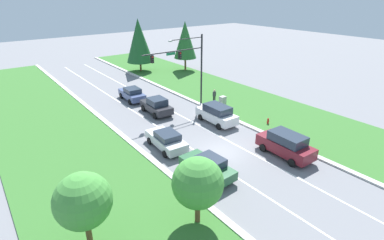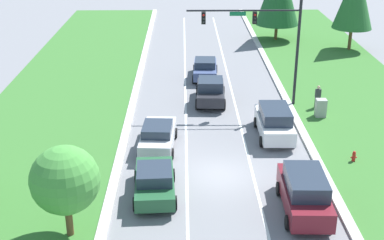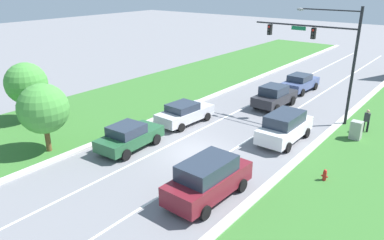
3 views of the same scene
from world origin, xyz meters
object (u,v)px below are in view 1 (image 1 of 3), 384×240
(slate_blue_sedan, at_px, (132,94))
(burgundy_suv, at_px, (286,144))
(utility_cabinet, at_px, (223,102))
(oak_far_left_tree, at_px, (83,201))
(traffic_signal_mast, at_px, (187,61))
(white_suv, at_px, (217,114))
(conifer_far_right_tree, at_px, (139,41))
(pedestrian, at_px, (214,95))
(fire_hydrant, at_px, (268,121))
(forest_sedan, at_px, (208,166))
(oak_near_left_tree, at_px, (198,183))
(conifer_near_right_tree, at_px, (185,40))
(silver_sedan, at_px, (166,140))
(charcoal_sedan, at_px, (157,106))

(slate_blue_sedan, distance_m, burgundy_suv, 20.77)
(utility_cabinet, bearing_deg, oak_far_left_tree, -150.69)
(traffic_signal_mast, distance_m, white_suv, 7.10)
(traffic_signal_mast, bearing_deg, conifer_far_right_tree, 78.22)
(slate_blue_sedan, relative_size, pedestrian, 2.75)
(pedestrian, bearing_deg, fire_hydrant, 82.52)
(forest_sedan, relative_size, slate_blue_sedan, 0.98)
(pedestrian, bearing_deg, forest_sedan, 38.85)
(oak_near_left_tree, distance_m, oak_far_left_tree, 6.18)
(utility_cabinet, bearing_deg, white_suv, -139.94)
(traffic_signal_mast, xyz_separation_m, fire_hydrant, (3.86, -9.03, -5.20))
(utility_cabinet, xyz_separation_m, conifer_near_right_tree, (6.94, 17.13, 4.57))
(fire_hydrant, height_order, oak_near_left_tree, oak_near_left_tree)
(utility_cabinet, relative_size, conifer_far_right_tree, 0.15)
(slate_blue_sedan, relative_size, oak_near_left_tree, 1.07)
(fire_hydrant, bearing_deg, burgundy_suv, -127.87)
(conifer_near_right_tree, bearing_deg, forest_sedan, -123.04)
(silver_sedan, height_order, conifer_near_right_tree, conifer_near_right_tree)
(utility_cabinet, height_order, conifer_near_right_tree, conifer_near_right_tree)
(traffic_signal_mast, distance_m, burgundy_suv, 14.79)
(silver_sedan, relative_size, utility_cabinet, 3.62)
(traffic_signal_mast, distance_m, charcoal_sedan, 6.02)
(conifer_near_right_tree, bearing_deg, fire_hydrant, -105.56)
(white_suv, height_order, pedestrian, white_suv)
(slate_blue_sedan, distance_m, conifer_near_right_tree, 17.31)
(white_suv, height_order, oak_near_left_tree, oak_near_left_tree)
(forest_sedan, relative_size, conifer_far_right_tree, 0.52)
(oak_near_left_tree, xyz_separation_m, oak_far_left_tree, (-5.77, 2.21, 0.11))
(oak_near_left_tree, bearing_deg, charcoal_sedan, 66.86)
(traffic_signal_mast, relative_size, slate_blue_sedan, 1.80)
(charcoal_sedan, xyz_separation_m, oak_near_left_tree, (-7.04, -16.47, 1.88))
(oak_near_left_tree, relative_size, conifer_far_right_tree, 0.49)
(burgundy_suv, height_order, utility_cabinet, burgundy_suv)
(fire_hydrant, bearing_deg, charcoal_sedan, 128.61)
(utility_cabinet, distance_m, conifer_far_right_tree, 21.60)
(oak_near_left_tree, bearing_deg, silver_sedan, 68.46)
(silver_sedan, distance_m, fire_hydrant, 11.38)
(white_suv, relative_size, silver_sedan, 1.01)
(forest_sedan, xyz_separation_m, charcoal_sedan, (3.44, 13.09, 0.10))
(pedestrian, xyz_separation_m, fire_hydrant, (0.13, -8.38, -0.59))
(silver_sedan, bearing_deg, charcoal_sedan, 68.42)
(white_suv, xyz_separation_m, charcoal_sedan, (-3.70, 6.03, -0.07))
(oak_near_left_tree, bearing_deg, forest_sedan, 43.16)
(white_suv, distance_m, conifer_far_right_tree, 24.88)
(forest_sedan, distance_m, oak_far_left_tree, 9.67)
(silver_sedan, height_order, fire_hydrant, silver_sedan)
(traffic_signal_mast, height_order, oak_far_left_tree, traffic_signal_mast)
(fire_hydrant, bearing_deg, utility_cabinet, 92.72)
(traffic_signal_mast, bearing_deg, white_suv, -91.26)
(oak_far_left_tree, bearing_deg, pedestrian, 32.64)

